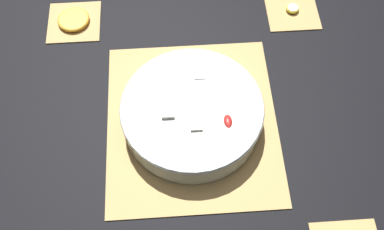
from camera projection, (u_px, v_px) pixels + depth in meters
ground_plane at (192, 122)px, 0.98m from camera, size 6.00×6.00×0.00m
bamboo_mat_center at (192, 121)px, 0.97m from camera, size 0.41×0.37×0.01m
coaster_mat_near_left at (74, 22)px, 1.11m from camera, size 0.13×0.13×0.01m
coaster_mat_far_left at (292, 11)px, 1.13m from camera, size 0.13×0.13×0.01m
fruit_salad_bowl at (193, 112)px, 0.94m from camera, size 0.30×0.30×0.07m
orange_slice_whole at (73, 19)px, 1.11m from camera, size 0.08×0.08×0.01m
banana_coin_single at (293, 8)px, 1.12m from camera, size 0.03×0.03×0.01m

